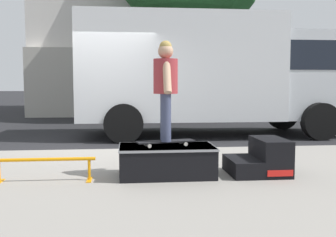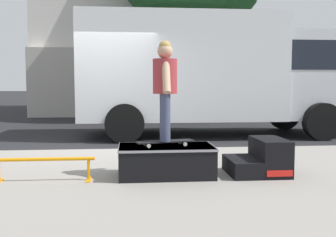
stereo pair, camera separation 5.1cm
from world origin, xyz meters
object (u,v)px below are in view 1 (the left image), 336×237
(skateboard, at_px, (166,142))
(skater_kid, at_px, (166,82))
(grind_rail, at_px, (44,164))
(box_truck, at_px, (215,70))
(skate_box, at_px, (167,160))
(kicker_ramp, at_px, (262,159))

(skateboard, xyz_separation_m, skater_kid, (0.00, 0.00, 0.78))
(skater_kid, bearing_deg, grind_rail, -175.25)
(grind_rail, bearing_deg, box_truck, 57.06)
(skater_kid, bearing_deg, skate_box, 30.98)
(kicker_ramp, height_order, skateboard, kicker_ramp)
(skater_kid, bearing_deg, kicker_ramp, 0.39)
(grind_rail, distance_m, box_truck, 6.24)
(skater_kid, distance_m, box_truck, 5.30)
(kicker_ramp, xyz_separation_m, skateboard, (-1.32, -0.01, 0.26))
(skateboard, distance_m, skater_kid, 0.78)
(skate_box, distance_m, kicker_ramp, 1.30)
(skater_kid, xyz_separation_m, box_truck, (1.77, 4.98, 0.34))
(kicker_ramp, distance_m, skater_kid, 1.68)
(skateboard, distance_m, box_truck, 5.41)
(skate_box, relative_size, kicker_ramp, 1.64)
(skate_box, distance_m, grind_rail, 1.57)
(skate_box, distance_m, skateboard, 0.25)
(box_truck, bearing_deg, skateboard, -109.53)
(skate_box, height_order, box_truck, box_truck)
(skater_kid, bearing_deg, box_truck, 70.47)
(skate_box, height_order, kicker_ramp, kicker_ramp)
(grind_rail, relative_size, skateboard, 1.58)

